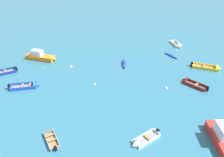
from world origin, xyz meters
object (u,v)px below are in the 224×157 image
rowboat_maroon_near_right (190,83)px  mooring_buoy_central (166,88)px  motor_launch_orange_back_row_right (42,57)px  rowboat_yellow_outer_left (212,68)px  rowboat_grey_back_row_left (50,135)px  rowboat_white_outer_right (140,142)px  mooring_buoy_trailing (95,85)px  rowboat_blue_center (30,86)px  rowboat_white_foreground_center (178,46)px  kayak_blue_midfield_left (171,55)px  mooring_buoy_near_foreground (71,67)px  kayak_deep_blue_cluster_outer (124,64)px

rowboat_maroon_near_right → mooring_buoy_central: 3.74m
motor_launch_orange_back_row_right → mooring_buoy_central: bearing=-18.7°
rowboat_yellow_outer_left → rowboat_grey_back_row_left: 26.59m
rowboat_grey_back_row_left → mooring_buoy_central: bearing=39.5°
rowboat_white_outer_right → mooring_buoy_trailing: bearing=122.1°
rowboat_blue_center → rowboat_white_outer_right: size_ratio=1.32×
rowboat_blue_center → mooring_buoy_central: rowboat_blue_center is taller
rowboat_blue_center → motor_launch_orange_back_row_right: bearing=101.0°
rowboat_grey_back_row_left → rowboat_maroon_near_right: bearing=36.8°
rowboat_white_outer_right → mooring_buoy_central: rowboat_white_outer_right is taller
rowboat_white_foreground_center → motor_launch_orange_back_row_right: motor_launch_orange_back_row_right is taller
kayak_blue_midfield_left → rowboat_grey_back_row_left: rowboat_grey_back_row_left is taller
kayak_blue_midfield_left → rowboat_blue_center: (-20.57, -12.51, 0.07)m
rowboat_yellow_outer_left → motor_launch_orange_back_row_right: (-28.17, 0.37, 0.35)m
rowboat_yellow_outer_left → rowboat_blue_center: (-26.49, -8.24, 0.01)m
rowboat_white_outer_right → mooring_buoy_near_foreground: size_ratio=6.72×
kayak_blue_midfield_left → rowboat_white_outer_right: 21.78m
rowboat_white_outer_right → kayak_blue_midfield_left: bearing=75.3°
mooring_buoy_near_foreground → mooring_buoy_central: bearing=-18.0°
rowboat_white_outer_right → rowboat_yellow_outer_left: bearing=55.8°
motor_launch_orange_back_row_right → mooring_buoy_central: size_ratio=12.65×
kayak_deep_blue_cluster_outer → mooring_buoy_trailing: 7.62m
rowboat_white_outer_right → mooring_buoy_central: 10.90m
rowboat_white_outer_right → mooring_buoy_central: size_ratio=6.97×
mooring_buoy_near_foreground → mooring_buoy_trailing: mooring_buoy_near_foreground is taller
kayak_deep_blue_cluster_outer → motor_launch_orange_back_row_right: bearing=178.5°
rowboat_maroon_near_right → mooring_buoy_near_foreground: (-18.09, 3.19, -0.20)m
rowboat_grey_back_row_left → mooring_buoy_trailing: (2.73, 10.26, -0.16)m
rowboat_white_foreground_center → rowboat_maroon_near_right: size_ratio=1.08×
kayak_blue_midfield_left → mooring_buoy_near_foreground: size_ratio=6.26×
kayak_deep_blue_cluster_outer → rowboat_maroon_near_right: (9.62, -4.94, 0.04)m
kayak_deep_blue_cluster_outer → mooring_buoy_near_foreground: 8.65m
kayak_blue_midfield_left → mooring_buoy_near_foreground: kayak_blue_midfield_left is taller
rowboat_maroon_near_right → rowboat_blue_center: rowboat_blue_center is taller
rowboat_maroon_near_right → mooring_buoy_central: (-3.39, -1.58, -0.20)m
rowboat_white_foreground_center → motor_launch_orange_back_row_right: (-24.09, -8.62, 0.36)m
motor_launch_orange_back_row_right → mooring_buoy_near_foreground: 6.01m
rowboat_white_foreground_center → rowboat_white_outer_right: size_ratio=1.22×
rowboat_blue_center → kayak_deep_blue_cluster_outer: bearing=33.7°
rowboat_white_foreground_center → kayak_deep_blue_cluster_outer: bearing=-138.1°
mooring_buoy_near_foreground → mooring_buoy_trailing: bearing=-45.8°
mooring_buoy_central → mooring_buoy_near_foreground: (-14.70, 4.77, 0.00)m
motor_launch_orange_back_row_right → rowboat_grey_back_row_left: motor_launch_orange_back_row_right is taller
rowboat_maroon_near_right → mooring_buoy_near_foreground: bearing=170.0°
kayak_deep_blue_cluster_outer → rowboat_maroon_near_right: rowboat_maroon_near_right is taller
kayak_deep_blue_cluster_outer → mooring_buoy_near_foreground: kayak_deep_blue_cluster_outer is taller
rowboat_blue_center → mooring_buoy_trailing: bearing=10.3°
rowboat_grey_back_row_left → mooring_buoy_trailing: size_ratio=7.98×
motor_launch_orange_back_row_right → rowboat_blue_center: 8.78m
motor_launch_orange_back_row_right → mooring_buoy_near_foreground: motor_launch_orange_back_row_right is taller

